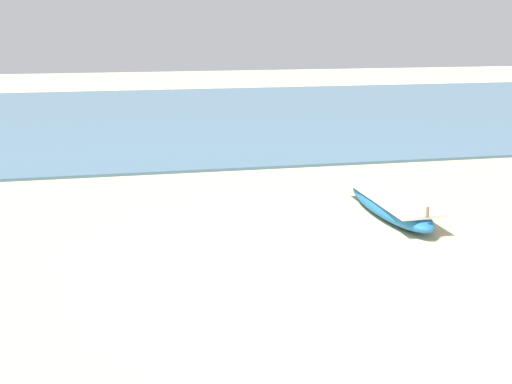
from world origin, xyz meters
TOP-DOWN VIEW (x-y plane):
  - ground at (0.00, 0.00)m, footprint 80.00×80.00m
  - sea_water at (0.00, 16.14)m, footprint 60.00×20.00m
  - fishing_boat_0 at (2.16, 1.65)m, footprint 0.97×3.40m

SIDE VIEW (x-z plane):
  - ground at x=0.00m, z-range 0.00..0.00m
  - sea_water at x=0.00m, z-range 0.00..0.08m
  - fishing_boat_0 at x=2.16m, z-range -0.08..0.56m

